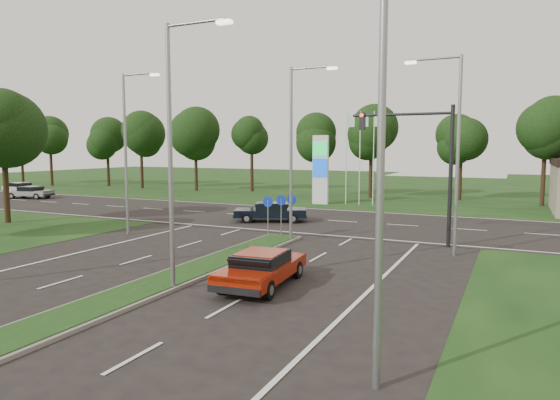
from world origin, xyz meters
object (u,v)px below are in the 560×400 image
at_px(red_sedan, 262,267).
at_px(far_car_a, 30,192).
at_px(far_car_b, 20,187).
at_px(navy_sedan, 271,211).

distance_m(red_sedan, far_car_a, 38.90).
xyz_separation_m(red_sedan, far_car_b, (-40.69, 21.24, -0.04)).
xyz_separation_m(navy_sedan, far_car_b, (-34.05, 7.15, -0.07)).
bearing_deg(far_car_b, navy_sedan, -96.53).
bearing_deg(navy_sedan, far_car_b, 54.45).
bearing_deg(red_sedan, far_car_b, 147.84).
xyz_separation_m(navy_sedan, far_car_a, (-27.99, 3.63, -0.05)).
relative_size(red_sedan, far_car_a, 1.05).
distance_m(navy_sedan, far_car_a, 28.22).
height_order(red_sedan, far_car_a, red_sedan).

